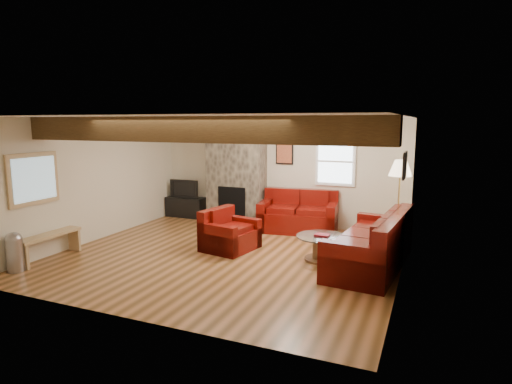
# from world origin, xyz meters

# --- Properties ---
(room) EXTENTS (8.00, 8.00, 8.00)m
(room) POSITION_xyz_m (0.00, 0.00, 1.25)
(room) COLOR brown
(room) RESTS_ON ground
(floor) EXTENTS (6.00, 6.00, 0.00)m
(floor) POSITION_xyz_m (0.00, 0.00, 0.00)
(floor) COLOR brown
(floor) RESTS_ON ground
(oak_beam) EXTENTS (6.00, 0.36, 0.38)m
(oak_beam) POSITION_xyz_m (0.00, -1.25, 2.31)
(oak_beam) COLOR #352310
(oak_beam) RESTS_ON room
(chimney_breast) EXTENTS (1.40, 0.67, 2.50)m
(chimney_breast) POSITION_xyz_m (-1.00, 2.49, 1.22)
(chimney_breast) COLOR #3C362E
(chimney_breast) RESTS_ON floor
(back_window) EXTENTS (0.90, 0.08, 1.10)m
(back_window) POSITION_xyz_m (1.35, 2.71, 1.55)
(back_window) COLOR white
(back_window) RESTS_ON room
(hatch_window) EXTENTS (0.08, 1.00, 0.90)m
(hatch_window) POSITION_xyz_m (-2.96, -1.50, 1.45)
(hatch_window) COLOR tan
(hatch_window) RESTS_ON room
(ceiling_dome) EXTENTS (0.40, 0.40, 0.18)m
(ceiling_dome) POSITION_xyz_m (0.90, 0.90, 2.44)
(ceiling_dome) COLOR white
(ceiling_dome) RESTS_ON room
(artwork_back) EXTENTS (0.42, 0.06, 0.52)m
(artwork_back) POSITION_xyz_m (0.15, 2.71, 1.70)
(artwork_back) COLOR black
(artwork_back) RESTS_ON room
(artwork_right) EXTENTS (0.06, 0.55, 0.42)m
(artwork_right) POSITION_xyz_m (2.96, 0.30, 1.75)
(artwork_right) COLOR black
(artwork_right) RESTS_ON room
(sofa_three) EXTENTS (1.22, 2.47, 0.92)m
(sofa_three) POSITION_xyz_m (2.48, 0.40, 0.46)
(sofa_three) COLOR #440704
(sofa_three) RESTS_ON floor
(loveseat) EXTENTS (1.81, 1.18, 0.90)m
(loveseat) POSITION_xyz_m (0.66, 2.23, 0.45)
(loveseat) COLOR #440704
(loveseat) RESTS_ON floor
(armchair_red) EXTENTS (1.00, 1.09, 0.77)m
(armchair_red) POSITION_xyz_m (-0.12, 0.37, 0.39)
(armchair_red) COLOR #440704
(armchair_red) RESTS_ON floor
(coffee_table) EXTENTS (0.90, 0.90, 0.47)m
(coffee_table) POSITION_xyz_m (1.65, 0.42, 0.22)
(coffee_table) COLOR #422915
(coffee_table) RESTS_ON floor
(tv_cabinet) EXTENTS (1.02, 0.41, 0.51)m
(tv_cabinet) POSITION_xyz_m (-2.45, 2.53, 0.25)
(tv_cabinet) COLOR black
(tv_cabinet) RESTS_ON floor
(television) EXTENTS (0.80, 0.10, 0.46)m
(television) POSITION_xyz_m (-2.45, 2.53, 0.74)
(television) COLOR black
(television) RESTS_ON tv_cabinet
(floor_lamp) EXTENTS (0.44, 0.44, 1.70)m
(floor_lamp) POSITION_xyz_m (2.80, 1.82, 1.46)
(floor_lamp) COLOR tan
(floor_lamp) RESTS_ON floor
(pine_bench) EXTENTS (0.29, 1.22, 0.46)m
(pine_bench) POSITION_xyz_m (-2.83, -1.39, 0.23)
(pine_bench) COLOR tan
(pine_bench) RESTS_ON floor
(pedal_bin) EXTENTS (0.33, 0.33, 0.66)m
(pedal_bin) POSITION_xyz_m (-2.82, -2.08, 0.33)
(pedal_bin) COLOR #99989D
(pedal_bin) RESTS_ON floor
(coal_bucket) EXTENTS (0.38, 0.38, 0.36)m
(coal_bucket) POSITION_xyz_m (-1.04, 1.63, 0.18)
(coal_bucket) COLOR gray
(coal_bucket) RESTS_ON floor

